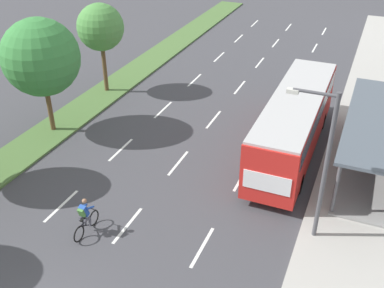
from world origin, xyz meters
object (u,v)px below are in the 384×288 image
at_px(cyclist, 85,218).
at_px(bus, 295,119).
at_px(streetlight, 322,158).
at_px(bus_shelter, 380,140).
at_px(median_tree_third, 41,57).
at_px(median_tree_fourth, 100,28).

bearing_deg(cyclist, bus, 56.03).
height_order(bus, streetlight, streetlight).
relative_size(bus_shelter, median_tree_third, 1.48).
bearing_deg(median_tree_fourth, bus_shelter, -10.44).
relative_size(cyclist, median_tree_third, 0.28).
distance_m(median_tree_fourth, streetlight, 18.47).
xyz_separation_m(bus_shelter, median_tree_third, (-17.83, -2.82, 2.70)).
distance_m(bus, streetlight, 6.98).
bearing_deg(cyclist, bus_shelter, 41.48).
bearing_deg(bus_shelter, bus, 177.51).
bearing_deg(median_tree_fourth, median_tree_third, -89.04).
xyz_separation_m(cyclist, median_tree_fourth, (-7.05, 12.93, 3.76)).
bearing_deg(streetlight, median_tree_third, 167.89).
bearing_deg(streetlight, bus_shelter, 71.20).
bearing_deg(median_tree_third, cyclist, -44.41).
xyz_separation_m(bus_shelter, cyclist, (-10.88, -9.62, -1.08)).
distance_m(cyclist, median_tree_third, 10.43).
distance_m(bus_shelter, bus, 4.29).
height_order(bus_shelter, bus, bus).
bearing_deg(bus_shelter, median_tree_third, -171.01).
height_order(bus, median_tree_fourth, median_tree_fourth).
height_order(bus_shelter, median_tree_fourth, median_tree_fourth).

